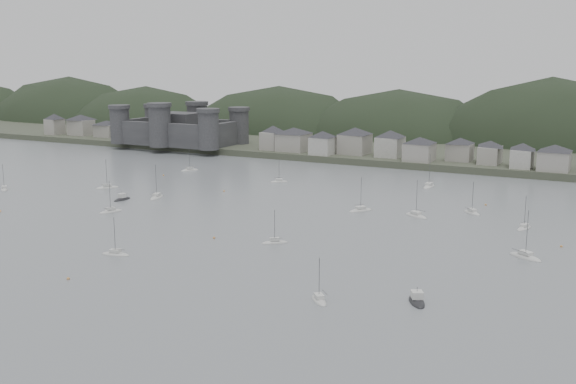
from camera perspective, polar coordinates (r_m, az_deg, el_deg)
The scene contains 10 objects.
ground at distance 149.64m, azimuth -13.69°, elevation -7.13°, with size 900.00×900.00×0.00m, color slate.
far_shore_land at distance 414.14m, azimuth 14.46°, elevation 4.54°, with size 900.00×250.00×3.00m, color #383D2D.
forested_ridge at distance 389.95m, azimuth 14.17°, elevation 2.28°, with size 851.55×103.94×102.57m.
castle at distance 359.36m, azimuth -9.15°, elevation 5.33°, with size 66.00×43.00×20.00m.
waterfront_town at distance 294.68m, azimuth 18.93°, elevation 3.19°, with size 451.48×28.46×12.92m.
sailboat_lead at distance 254.14m, azimuth 11.79°, elevation 0.45°, with size 3.22×9.59×13.03m.
moored_fleet at distance 201.35m, azimuth -6.76°, elevation -2.15°, with size 250.46×152.54×13.32m.
motor_launch_near at distance 134.34m, azimuth 10.80°, elevation -8.99°, with size 6.12×8.04×3.83m.
motor_launch_far at distance 232.64m, azimuth -13.80°, elevation -0.58°, with size 2.83×7.35×3.75m.
mooring_buoys at distance 204.79m, azimuth -3.85°, elevation -1.88°, with size 158.49×118.74×0.70m.
Camera 1 is at (95.74, -105.47, 45.86)m, focal length 42.21 mm.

